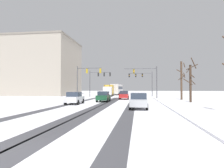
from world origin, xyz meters
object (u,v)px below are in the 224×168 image
traffic_signal_near_left (86,76)px  car_red_lead (124,95)px  traffic_signal_far_right (142,78)px  traffic_signal_far_left (98,78)px  car_dark_green_second (104,96)px  bare_tree_sidewalk_far (182,79)px  box_truck_delivery (109,90)px  car_silver_fourth (139,101)px  bare_tree_sidewalk_mid (191,81)px  traffic_signal_near_right (147,77)px  bus_oncoming (117,89)px  car_white_third (74,98)px  office_building_far_left_block (31,68)px

traffic_signal_near_left → car_red_lead: traffic_signal_near_left is taller
traffic_signal_far_right → traffic_signal_far_left: (-11.03, -4.09, -0.03)m
car_red_lead → car_dark_green_second: same height
traffic_signal_far_left → car_dark_green_second: size_ratio=1.58×
traffic_signal_far_right → bare_tree_sidewalk_far: 15.62m
traffic_signal_near_left → box_truck_delivery: bearing=79.0°
car_silver_fourth → box_truck_delivery: box_truck_delivery is taller
traffic_signal_far_left → bare_tree_sidewalk_far: bare_tree_sidewalk_far is taller
traffic_signal_near_left → car_silver_fourth: (10.35, -16.62, -3.78)m
box_truck_delivery → bare_tree_sidewalk_far: 20.72m
car_silver_fourth → traffic_signal_near_left: bearing=121.9°
bare_tree_sidewalk_far → traffic_signal_far_right: bearing=116.2°
bare_tree_sidewalk_mid → traffic_signal_near_right: bearing=125.4°
traffic_signal_near_left → car_red_lead: (7.64, -0.18, -3.78)m
bare_tree_sidewalk_far → box_truck_delivery: bearing=139.9°
traffic_signal_near_left → traffic_signal_far_left: same height
bare_tree_sidewalk_mid → bus_oncoming: bearing=115.3°
traffic_signal_far_left → car_red_lead: traffic_signal_far_left is taller
traffic_signal_near_left → car_silver_fourth: traffic_signal_near_left is taller
traffic_signal_near_left → bare_tree_sidewalk_far: (18.37, 0.15, -0.84)m
traffic_signal_far_right → bare_tree_sidewalk_mid: 21.71m
traffic_signal_far_right → traffic_signal_near_right: 12.14m
car_dark_green_second → box_truck_delivery: 20.45m
car_dark_green_second → bus_oncoming: (-1.35, 31.57, 1.18)m
traffic_signal_far_left → car_white_third: 22.57m
car_dark_green_second → bare_tree_sidewalk_mid: size_ratio=0.61×
car_dark_green_second → bus_oncoming: 31.62m
traffic_signal_near_right → traffic_signal_far_left: same height
car_dark_green_second → car_silver_fourth: same height
traffic_signal_far_right → car_silver_fourth: (-1.15, -30.76, -3.99)m
office_building_far_left_block → traffic_signal_near_left: bearing=-39.5°
car_white_third → car_silver_fourth: (8.45, -4.49, 0.00)m
car_silver_fourth → bus_oncoming: bearing=99.4°
traffic_signal_far_right → car_dark_green_second: (-6.62, -21.03, -3.99)m
traffic_signal_far_left → car_white_third: size_ratio=1.56×
car_white_third → box_truck_delivery: box_truck_delivery is taller
car_silver_fourth → bus_oncoming: 41.87m
box_truck_delivery → office_building_far_left_block: bearing=167.2°
traffic_signal_near_right → traffic_signal_far_left: size_ratio=1.01×
car_silver_fourth → bare_tree_sidewalk_mid: bearing=52.3°
traffic_signal_far_left → bare_tree_sidewalk_mid: (17.76, -16.48, -1.61)m
car_white_third → bare_tree_sidewalk_far: bearing=36.7°
traffic_signal_far_right → bus_oncoming: traffic_signal_far_right is taller
car_dark_green_second → bus_oncoming: size_ratio=0.37×
car_silver_fourth → car_dark_green_second: bearing=119.4°
box_truck_delivery → bare_tree_sidewalk_mid: 25.31m
traffic_signal_far_right → car_dark_green_second: 22.41m
car_dark_green_second → bare_tree_sidewalk_far: size_ratio=0.57×
bare_tree_sidewalk_mid → office_building_far_left_block: office_building_far_left_block is taller
car_red_lead → office_building_far_left_block: size_ratio=0.15×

